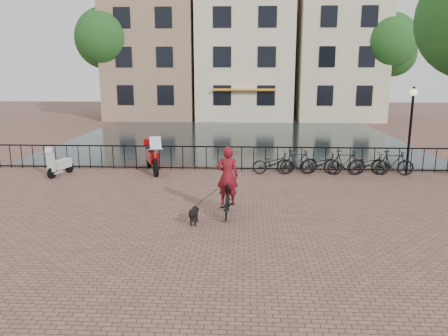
{
  "coord_description": "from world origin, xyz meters",
  "views": [
    {
      "loc": [
        0.65,
        -10.02,
        4.1
      ],
      "look_at": [
        0.0,
        3.0,
        1.2
      ],
      "focal_mm": 35.0,
      "sensor_mm": 36.0,
      "label": 1
    }
  ],
  "objects_px": {
    "lamp_post": "(411,116)",
    "motorcycle": "(152,152)",
    "cyclist": "(227,185)",
    "dog": "(194,215)",
    "scooter": "(60,160)"
  },
  "relations": [
    {
      "from": "lamp_post",
      "to": "motorcycle",
      "type": "relative_size",
      "value": 1.46
    },
    {
      "from": "lamp_post",
      "to": "motorcycle",
      "type": "distance_m",
      "value": 10.53
    },
    {
      "from": "dog",
      "to": "motorcycle",
      "type": "height_order",
      "value": "motorcycle"
    },
    {
      "from": "lamp_post",
      "to": "motorcycle",
      "type": "xyz_separation_m",
      "value": [
        -10.42,
        -0.07,
        -1.55
      ]
    },
    {
      "from": "cyclist",
      "to": "scooter",
      "type": "bearing_deg",
      "value": -33.04
    },
    {
      "from": "dog",
      "to": "motorcycle",
      "type": "distance_m",
      "value": 6.73
    },
    {
      "from": "motorcycle",
      "to": "scooter",
      "type": "height_order",
      "value": "motorcycle"
    },
    {
      "from": "dog",
      "to": "scooter",
      "type": "relative_size",
      "value": 0.54
    },
    {
      "from": "cyclist",
      "to": "motorcycle",
      "type": "relative_size",
      "value": 1.01
    },
    {
      "from": "cyclist",
      "to": "scooter",
      "type": "distance_m",
      "value": 8.32
    },
    {
      "from": "lamp_post",
      "to": "motorcycle",
      "type": "height_order",
      "value": "lamp_post"
    },
    {
      "from": "dog",
      "to": "motorcycle",
      "type": "xyz_separation_m",
      "value": [
        -2.48,
        6.23,
        0.57
      ]
    },
    {
      "from": "dog",
      "to": "scooter",
      "type": "distance_m",
      "value": 8.1
    },
    {
      "from": "motorcycle",
      "to": "dog",
      "type": "bearing_deg",
      "value": -89.56
    },
    {
      "from": "cyclist",
      "to": "scooter",
      "type": "height_order",
      "value": "cyclist"
    }
  ]
}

